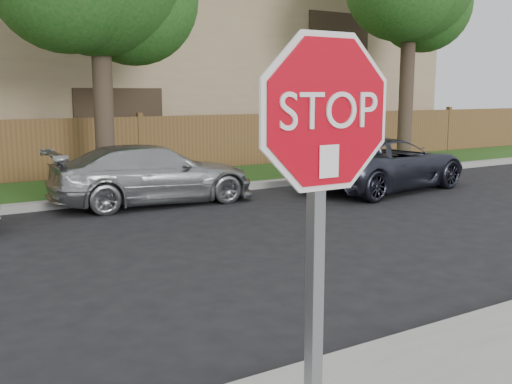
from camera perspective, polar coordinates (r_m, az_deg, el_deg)
far_curb at (r=12.12m, az=-22.98°, el=-1.55°), size 70.00×0.30×0.15m
stop_sign at (r=2.78m, az=6.35°, el=0.96°), size 1.01×0.13×2.55m
sedan_right at (r=12.25m, az=-9.74°, el=1.67°), size 4.23×1.94×1.20m
sedan_far_right at (r=14.14m, az=12.19°, el=2.65°), size 4.61×2.65×1.21m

